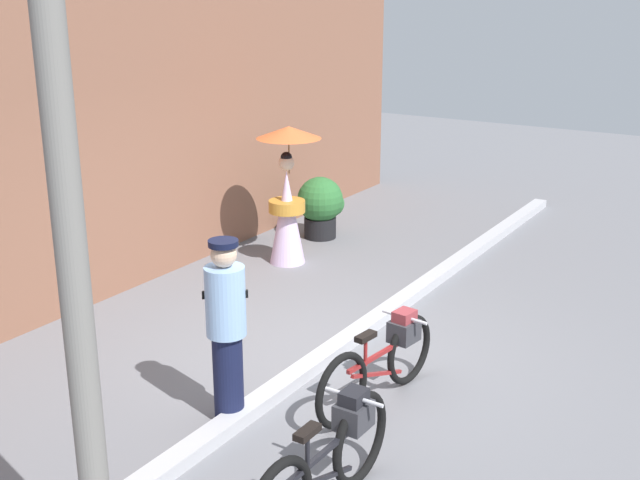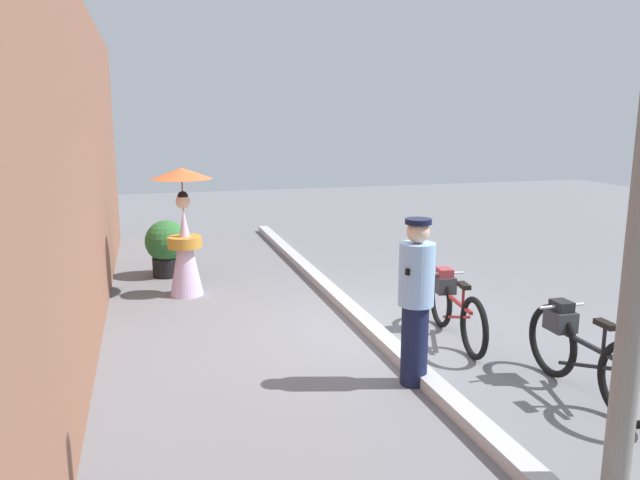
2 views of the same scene
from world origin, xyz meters
name	(u,v)px [view 2 (image 2 of 2)]	position (x,y,z in m)	size (l,w,h in m)	color
ground_plane	(372,334)	(0.00, 0.00, 0.00)	(30.00, 30.00, 0.00)	slate
building_wall	(62,180)	(0.00, 3.31, 1.95)	(14.00, 0.40, 3.90)	brown
sidewalk_curb	(372,329)	(0.00, 0.00, 0.06)	(14.00, 0.20, 0.12)	#B2B2B7
bicycle_near_officer	(583,352)	(-2.06, -1.29, 0.42)	(1.77, 0.48, 0.81)	black
bicycle_far_side	(454,306)	(-0.41, -0.85, 0.40)	(1.70, 0.48, 0.77)	black
person_officer	(416,298)	(-1.41, 0.11, 0.87)	(0.34, 0.34, 1.63)	#141938
person_with_parasol	(184,230)	(2.30, 2.03, 0.96)	(0.86, 0.86, 1.86)	silver
potted_plant_by_door	(167,246)	(3.51, 2.24, 0.50)	(0.70, 0.68, 0.92)	black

